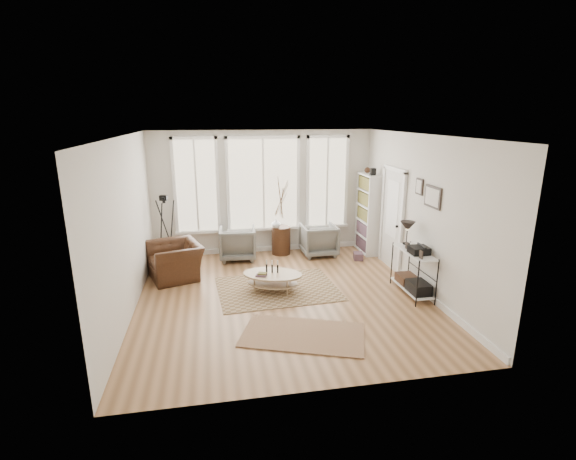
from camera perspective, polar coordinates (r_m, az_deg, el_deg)
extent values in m
plane|color=#A3754C|center=(7.76, -0.66, -9.10)|extent=(5.50, 5.50, 0.00)
plane|color=white|center=(7.07, -0.73, 12.82)|extent=(5.50, 5.50, 0.00)
cube|color=beige|center=(9.94, -3.39, 5.14)|extent=(5.20, 0.04, 2.90)
cube|color=beige|center=(4.72, 5.00, -6.70)|extent=(5.20, 0.04, 2.90)
cube|color=beige|center=(7.32, -21.19, 0.35)|extent=(0.04, 5.50, 2.90)
cube|color=beige|center=(8.12, 17.71, 2.09)|extent=(0.04, 5.50, 2.90)
cube|color=white|center=(10.27, -3.26, -2.52)|extent=(5.10, 0.04, 0.12)
cube|color=white|center=(8.53, 16.86, -7.04)|extent=(0.03, 5.40, 0.12)
cube|color=beige|center=(9.89, -3.39, 6.26)|extent=(1.60, 0.03, 2.10)
cube|color=beige|center=(9.82, -12.45, 5.87)|extent=(0.90, 0.03, 2.10)
cube|color=beige|center=(10.19, 5.34, 6.50)|extent=(0.90, 0.03, 2.10)
cube|color=white|center=(9.87, -3.38, 6.24)|extent=(1.74, 0.06, 2.24)
cube|color=white|center=(9.80, -12.45, 5.85)|extent=(1.04, 0.06, 2.24)
cube|color=white|center=(10.17, 5.37, 6.48)|extent=(1.04, 0.06, 2.24)
cube|color=white|center=(10.08, -3.27, 0.16)|extent=(4.10, 0.12, 0.06)
cube|color=silver|center=(9.20, 14.07, 1.31)|extent=(0.04, 0.88, 2.10)
cube|color=white|center=(9.14, 14.06, 2.83)|extent=(0.01, 0.55, 1.20)
cube|color=white|center=(8.77, 15.28, 0.53)|extent=(0.06, 0.08, 2.18)
cube|color=white|center=(9.63, 12.80, 2.01)|extent=(0.06, 0.08, 2.18)
cube|color=white|center=(9.00, 14.44, 8.05)|extent=(0.06, 1.06, 0.08)
sphere|color=black|center=(8.91, 14.65, 0.47)|extent=(0.06, 0.06, 0.06)
cube|color=white|center=(9.76, 11.67, 1.65)|extent=(0.30, 0.03, 1.90)
cube|color=white|center=(10.50, 10.02, 2.71)|extent=(0.30, 0.03, 1.90)
cube|color=white|center=(10.19, 11.60, 2.23)|extent=(0.02, 0.85, 1.90)
cube|color=white|center=(10.13, 10.81, 2.20)|extent=(0.30, 0.81, 1.90)
cube|color=brown|center=(10.13, 10.81, 2.20)|extent=(0.24, 0.75, 1.76)
cube|color=black|center=(9.77, 11.54, 7.82)|extent=(0.12, 0.10, 0.16)
sphere|color=#3C2113|center=(10.09, 10.80, 8.04)|extent=(0.14, 0.14, 0.14)
cube|color=white|center=(8.17, 16.55, -7.56)|extent=(0.37, 1.07, 0.03)
cube|color=white|center=(7.93, 16.93, -2.90)|extent=(0.37, 1.07, 0.02)
cylinder|color=black|center=(7.54, 17.29, -7.07)|extent=(0.02, 0.02, 0.85)
cylinder|color=black|center=(7.71, 19.68, -6.79)|extent=(0.02, 0.02, 0.85)
cylinder|color=black|center=(8.43, 14.01, -4.43)|extent=(0.02, 0.02, 0.85)
cylinder|color=black|center=(8.58, 16.21, -4.24)|extent=(0.02, 0.02, 0.85)
cylinder|color=black|center=(8.21, 15.87, -1.79)|extent=(0.14, 0.14, 0.02)
cylinder|color=black|center=(8.17, 15.94, -0.85)|extent=(0.02, 0.02, 0.30)
cone|color=black|center=(8.12, 16.04, 0.51)|extent=(0.28, 0.28, 0.18)
cube|color=black|center=(7.78, 17.48, -2.64)|extent=(0.32, 0.30, 0.13)
cube|color=black|center=(7.93, 17.42, -7.50)|extent=(0.32, 0.45, 0.20)
cube|color=#3C2113|center=(8.32, 15.92, -6.43)|extent=(0.32, 0.40, 0.16)
cube|color=black|center=(7.50, 17.75, -3.24)|extent=(0.02, 0.10, 0.14)
cube|color=black|center=(7.96, 15.95, -2.10)|extent=(0.02, 0.10, 0.12)
cube|color=black|center=(7.69, 19.20, 4.29)|extent=(0.03, 0.52, 0.38)
cube|color=white|center=(7.68, 19.10, 4.29)|extent=(0.01, 0.44, 0.30)
cube|color=black|center=(8.10, 17.55, 5.69)|extent=(0.03, 0.24, 0.30)
cube|color=white|center=(8.10, 17.45, 5.68)|extent=(0.01, 0.18, 0.24)
cube|color=brown|center=(8.09, -1.44, -8.01)|extent=(2.35, 1.83, 0.01)
cube|color=brown|center=(6.52, 2.07, -14.08)|extent=(2.07, 1.59, 0.01)
ellipsoid|color=tan|center=(7.95, -2.11, -7.26)|extent=(1.10, 0.89, 0.03)
ellipsoid|color=tan|center=(7.88, -2.13, -6.07)|extent=(1.29, 1.04, 0.04)
cylinder|color=tan|center=(7.75, -4.21, -7.90)|extent=(0.03, 0.03, 0.32)
cylinder|color=tan|center=(7.83, 0.34, -7.60)|extent=(0.03, 0.03, 0.32)
cylinder|color=tan|center=(8.07, -4.49, -6.92)|extent=(0.03, 0.03, 0.32)
cylinder|color=tan|center=(8.15, -0.13, -6.64)|extent=(0.03, 0.03, 0.32)
cylinder|color=black|center=(7.87, -2.95, -5.35)|extent=(0.03, 0.03, 0.16)
cylinder|color=black|center=(7.88, -2.18, -5.30)|extent=(0.03, 0.03, 0.16)
cylinder|color=black|center=(7.90, -1.42, -5.25)|extent=(0.03, 0.03, 0.16)
cube|color=#314D26|center=(7.76, -3.60, -6.08)|extent=(0.19, 0.14, 0.05)
imported|color=slate|center=(9.67, -6.91, -1.78)|extent=(0.86, 0.88, 0.76)
imported|color=slate|center=(9.91, 4.21, -1.33)|extent=(0.81, 0.83, 0.74)
cylinder|color=#3C2113|center=(9.97, -0.95, -1.41)|extent=(0.44, 0.44, 0.67)
imported|color=silver|center=(9.76, -1.66, 0.93)|extent=(0.26, 0.26, 0.22)
imported|color=#3C2113|center=(8.83, -15.16, -4.04)|extent=(1.35, 1.26, 0.72)
cylinder|color=black|center=(9.25, -16.62, 3.76)|extent=(0.07, 0.07, 0.07)
cube|color=black|center=(9.24, -16.66, 4.23)|extent=(0.18, 0.14, 0.11)
cylinder|color=black|center=(9.15, -16.71, 4.13)|extent=(0.07, 0.09, 0.07)
cube|color=brown|center=(9.76, 9.58, -3.55)|extent=(0.25, 0.29, 0.16)
cube|color=brown|center=(9.78, 9.54, -3.60)|extent=(0.22, 0.25, 0.14)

